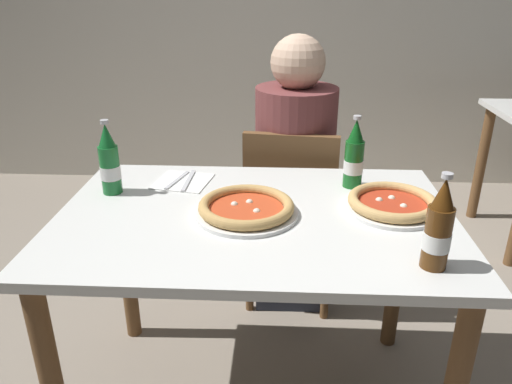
% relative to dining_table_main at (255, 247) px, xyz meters
% --- Properties ---
extents(dining_table_main, '(1.20, 0.80, 0.75)m').
position_rel_dining_table_main_xyz_m(dining_table_main, '(0.00, 0.00, 0.00)').
color(dining_table_main, silver).
rests_on(dining_table_main, ground_plane).
extents(chair_behind_table, '(0.45, 0.45, 0.85)m').
position_rel_dining_table_main_xyz_m(chair_behind_table, '(0.13, 0.61, -0.15)').
color(chair_behind_table, brown).
rests_on(chair_behind_table, ground_plane).
extents(diner_seated, '(0.34, 0.34, 1.21)m').
position_rel_dining_table_main_xyz_m(diner_seated, '(0.14, 0.66, -0.05)').
color(diner_seated, '#2D3342').
rests_on(diner_seated, ground_plane).
extents(pizza_margherita_near, '(0.31, 0.31, 0.04)m').
position_rel_dining_table_main_xyz_m(pizza_margherita_near, '(-0.03, -0.01, 0.14)').
color(pizza_margherita_near, white).
rests_on(pizza_margherita_near, dining_table_main).
extents(pizza_marinara_far, '(0.29, 0.29, 0.04)m').
position_rel_dining_table_main_xyz_m(pizza_marinara_far, '(0.42, 0.05, 0.14)').
color(pizza_marinara_far, white).
rests_on(pizza_marinara_far, dining_table_main).
extents(beer_bottle_left, '(0.07, 0.07, 0.25)m').
position_rel_dining_table_main_xyz_m(beer_bottle_left, '(0.32, 0.23, 0.22)').
color(beer_bottle_left, '#14591E').
rests_on(beer_bottle_left, dining_table_main).
extents(beer_bottle_center, '(0.07, 0.07, 0.25)m').
position_rel_dining_table_main_xyz_m(beer_bottle_center, '(-0.48, 0.14, 0.22)').
color(beer_bottle_center, '#196B2D').
rests_on(beer_bottle_center, dining_table_main).
extents(beer_bottle_right, '(0.07, 0.07, 0.25)m').
position_rel_dining_table_main_xyz_m(beer_bottle_right, '(0.45, -0.27, 0.22)').
color(beer_bottle_right, '#512D0F').
rests_on(beer_bottle_right, dining_table_main).
extents(napkin_with_cutlery, '(0.21, 0.21, 0.01)m').
position_rel_dining_table_main_xyz_m(napkin_with_cutlery, '(-0.27, 0.24, 0.12)').
color(napkin_with_cutlery, white).
rests_on(napkin_with_cutlery, dining_table_main).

